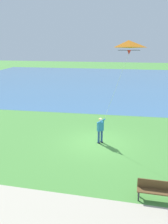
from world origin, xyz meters
The scene contains 6 objects.
ground_plane centered at (0.00, 0.00, 0.00)m, with size 120.00×120.00×0.00m, color #4C8E3D.
lake_water centered at (24.30, 4.00, 0.00)m, with size 36.00×44.00×0.01m, color teal.
walkway_path centered at (-6.91, 2.00, 0.01)m, with size 2.40×32.00×0.02m, color #B7AD99.
person_kite_flyer centered at (0.00, -0.19, 1.05)m, with size 0.61×0.58×1.83m.
flying_kite centered at (-1.58, -1.69, 6.16)m, with size 1.67×1.92×4.70m.
park_bench_near_walkway centered at (-5.50, -3.08, 0.51)m, with size 0.52×1.52×0.88m.
Camera 1 is at (-14.68, -1.55, 6.60)m, focal length 38.48 mm.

